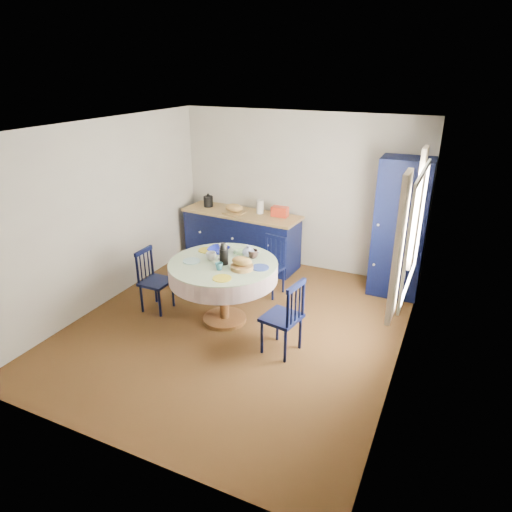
{
  "coord_description": "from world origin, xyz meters",
  "views": [
    {
      "loc": [
        2.37,
        -4.51,
        3.12
      ],
      "look_at": [
        0.19,
        0.2,
        0.95
      ],
      "focal_mm": 32.0,
      "sensor_mm": 36.0,
      "label": 1
    }
  ],
  "objects": [
    {
      "name": "floor",
      "position": [
        0.0,
        0.0,
        0.0
      ],
      "size": [
        4.5,
        4.5,
        0.0
      ],
      "primitive_type": "plane",
      "color": "black",
      "rests_on": "ground"
    },
    {
      "name": "kitchen_counter",
      "position": [
        -0.87,
        1.9,
        0.46
      ],
      "size": [
        2.03,
        0.76,
        1.13
      ],
      "rotation": [
        0.0,
        0.0,
        -0.07
      ],
      "color": "black",
      "rests_on": "floor"
    },
    {
      "name": "mug_a",
      "position": [
        -0.39,
        0.09,
        0.89
      ],
      "size": [
        0.13,
        0.13,
        0.1
      ],
      "primitive_type": "imported",
      "color": "silver",
      "rests_on": "dining_table"
    },
    {
      "name": "window",
      "position": [
        1.95,
        0.3,
        1.52
      ],
      "size": [
        0.1,
        1.74,
        1.45
      ],
      "color": "white",
      "rests_on": "wall_right"
    },
    {
      "name": "chair_left",
      "position": [
        -1.23,
        -0.04,
        0.44
      ],
      "size": [
        0.37,
        0.39,
        0.86
      ],
      "rotation": [
        0.0,
        0.0,
        1.57
      ],
      "color": "black",
      "rests_on": "floor"
    },
    {
      "name": "mug_b",
      "position": [
        -0.15,
        -0.14,
        0.88
      ],
      "size": [
        0.1,
        0.1,
        0.09
      ],
      "primitive_type": "imported",
      "color": "#2D6976",
      "rests_on": "dining_table"
    },
    {
      "name": "mug_d",
      "position": [
        -0.43,
        0.45,
        0.88
      ],
      "size": [
        0.09,
        0.09,
        0.08
      ],
      "primitive_type": "imported",
      "color": "silver",
      "rests_on": "dining_table"
    },
    {
      "name": "ceiling",
      "position": [
        0.0,
        0.0,
        2.5
      ],
      "size": [
        4.5,
        4.5,
        0.0
      ],
      "primitive_type": "plane",
      "rotation": [
        3.14,
        0.0,
        0.0
      ],
      "color": "white",
      "rests_on": "wall_back"
    },
    {
      "name": "wall_back",
      "position": [
        0.0,
        2.25,
        1.25
      ],
      "size": [
        4.0,
        0.02,
        2.5
      ],
      "primitive_type": "cube",
      "color": "beige",
      "rests_on": "floor"
    },
    {
      "name": "wall_right",
      "position": [
        2.0,
        0.0,
        1.25
      ],
      "size": [
        0.02,
        4.5,
        2.5
      ],
      "primitive_type": "cube",
      "color": "beige",
      "rests_on": "floor"
    },
    {
      "name": "pantry_cabinet",
      "position": [
        1.66,
        1.85,
        1.0
      ],
      "size": [
        0.71,
        0.52,
        1.99
      ],
      "rotation": [
        0.0,
        0.0,
        0.02
      ],
      "color": "black",
      "rests_on": "floor"
    },
    {
      "name": "chair_far",
      "position": [
        0.02,
        1.08,
        0.44
      ],
      "size": [
        0.44,
        0.43,
        0.86
      ],
      "rotation": [
        0.0,
        0.0,
        -0.17
      ],
      "color": "black",
      "rests_on": "floor"
    },
    {
      "name": "cobalt_bowl",
      "position": [
        -0.42,
        0.34,
        0.87
      ],
      "size": [
        0.28,
        0.28,
        0.07
      ],
      "primitive_type": "imported",
      "color": "navy",
      "rests_on": "dining_table"
    },
    {
      "name": "dining_table",
      "position": [
        -0.2,
        0.08,
        0.71
      ],
      "size": [
        1.38,
        1.38,
        1.12
      ],
      "color": "brown",
      "rests_on": "floor"
    },
    {
      "name": "wall_left",
      "position": [
        -2.0,
        0.0,
        1.25
      ],
      "size": [
        0.02,
        4.5,
        2.5
      ],
      "primitive_type": "cube",
      "color": "beige",
      "rests_on": "floor"
    },
    {
      "name": "chair_right",
      "position": [
        0.76,
        -0.26,
        0.47
      ],
      "size": [
        0.46,
        0.48,
        0.93
      ],
      "rotation": [
        0.0,
        0.0,
        -1.75
      ],
      "color": "black",
      "rests_on": "floor"
    },
    {
      "name": "mug_c",
      "position": [
        0.06,
        0.37,
        0.89
      ],
      "size": [
        0.14,
        0.14,
        0.11
      ],
      "primitive_type": "imported",
      "color": "black",
      "rests_on": "dining_table"
    }
  ]
}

